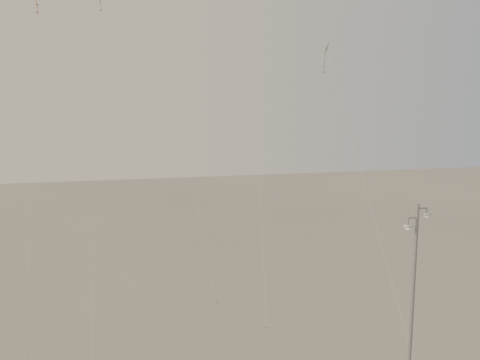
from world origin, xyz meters
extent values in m
cylinder|color=gray|center=(8.87, -0.32, 4.88)|extent=(0.23, 0.18, 9.75)
cylinder|color=gray|center=(8.92, -0.32, 9.80)|extent=(0.14, 0.14, 0.18)
cylinder|color=gray|center=(9.17, -0.32, 9.65)|extent=(0.50, 0.09, 0.07)
cylinder|color=gray|center=(9.42, -0.31, 9.50)|extent=(0.06, 0.06, 0.30)
ellipsoid|color=#ADADA8|center=(9.42, -0.31, 9.35)|extent=(0.52, 0.52, 0.18)
cylinder|color=gray|center=(8.62, -0.37, 9.20)|extent=(0.60, 0.16, 0.07)
cylinder|color=gray|center=(8.33, -0.42, 9.00)|extent=(0.06, 0.06, 0.40)
ellipsoid|color=#ADADA8|center=(8.33, -0.42, 8.80)|extent=(0.52, 0.52, 0.18)
cylinder|color=beige|center=(-10.54, 8.97, 17.39)|extent=(5.80, 17.39, 34.68)
cylinder|color=beige|center=(-7.00, 6.38, 10.97)|extent=(1.07, 3.38, 21.84)
cylinder|color=beige|center=(4.70, 14.80, 16.85)|extent=(2.10, 12.44, 33.61)
cylinder|color=gray|center=(3.66, 8.59, 0.05)|extent=(0.06, 0.06, 0.10)
cylinder|color=maroon|center=(-9.18, 3.44, 19.61)|extent=(0.05, 0.18, 1.11)
cylinder|color=beige|center=(-9.79, 1.56, 10.25)|extent=(1.19, 3.49, 20.41)
cube|color=#362F2D|center=(7.69, 8.95, 18.34)|extent=(0.35, 0.77, 0.72)
cylinder|color=#362F2D|center=(7.55, 8.92, 17.38)|extent=(0.20, 0.06, 1.23)
cylinder|color=beige|center=(8.69, 4.43, 9.19)|extent=(2.00, 9.05, 18.29)
cylinder|color=beige|center=(-1.43, 17.15, 17.29)|extent=(5.58, 6.61, 34.49)
cylinder|color=gray|center=(1.35, 13.85, 0.05)|extent=(0.06, 0.06, 0.10)
camera|label=1|loc=(-6.37, -23.81, 15.08)|focal=40.00mm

